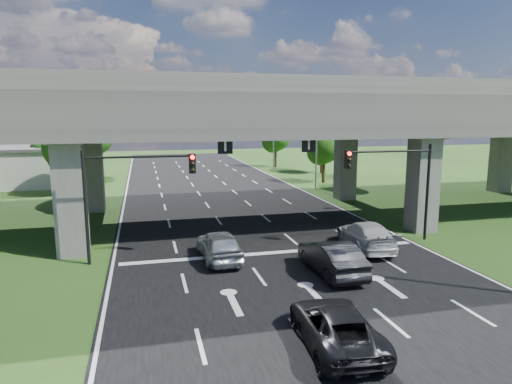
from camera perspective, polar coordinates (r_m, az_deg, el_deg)
name	(u,v)px	position (r m, az deg, el deg)	size (l,w,h in m)	color
ground	(294,274)	(22.98, 4.81, -10.16)	(160.00, 160.00, 0.00)	#243F14
road	(249,226)	(32.19, -0.94, -4.26)	(18.00, 120.00, 0.03)	black
overpass	(242,112)	(33.18, -1.77, 9.94)	(80.00, 15.00, 10.00)	#3A3735
signal_right	(397,175)	(28.78, 17.26, 2.08)	(5.76, 0.54, 6.00)	black
signal_left	(128,184)	(24.65, -15.66, 0.93)	(5.76, 0.54, 6.00)	black
streetlight_far	(313,133)	(47.66, 7.15, 7.32)	(3.38, 0.25, 10.00)	gray
streetlight_beyond	(271,128)	(62.84, 1.85, 7.96)	(3.38, 0.25, 10.00)	gray
tree_left_near	(67,146)	(47.03, -22.52, 5.37)	(4.50, 4.50, 7.80)	black
tree_left_mid	(50,147)	(55.44, -24.37, 5.13)	(3.91, 3.90, 6.76)	black
tree_left_far	(95,135)	(62.76, -19.53, 6.76)	(4.80, 4.80, 8.32)	black
tree_right_near	(325,143)	(52.54, 8.56, 6.03)	(4.20, 4.20, 7.28)	black
tree_right_mid	(322,142)	(61.08, 8.29, 6.24)	(3.91, 3.90, 6.76)	black
tree_right_far	(276,134)	(67.26, 2.52, 7.20)	(4.50, 4.50, 7.80)	black
car_silver	(219,245)	(24.74, -4.62, -6.65)	(1.92, 4.76, 1.62)	#B1B5B9
car_dark	(331,257)	(22.89, 9.42, -8.07)	(1.75, 5.01, 1.65)	black
car_white	(366,235)	(27.43, 13.57, -5.29)	(2.22, 5.45, 1.58)	#B1B1B1
car_trailing	(335,326)	(16.31, 9.89, -16.15)	(2.31, 5.01, 1.39)	black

